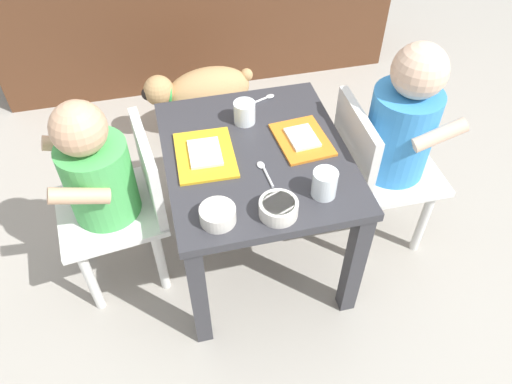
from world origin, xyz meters
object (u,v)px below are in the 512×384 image
(seated_child_left, at_px, (103,178))
(food_tray_right, at_px, (302,139))
(cereal_bowl_right_side, at_px, (279,208))
(dining_table, at_px, (256,174))
(spoon_by_left_tray, at_px, (263,99))
(water_cup_right, at_px, (245,113))
(dog, at_px, (202,92))
(food_tray_left, at_px, (205,154))
(cereal_bowl_left_side, at_px, (218,214))
(water_cup_left, at_px, (324,185))
(seated_child_right, at_px, (398,131))
(spoon_by_right_tray, at_px, (265,171))

(seated_child_left, relative_size, food_tray_right, 3.45)
(food_tray_right, distance_m, cereal_bowl_right_side, 0.28)
(dining_table, bearing_deg, seated_child_left, 176.50)
(seated_child_left, distance_m, spoon_by_left_tray, 0.52)
(dining_table, distance_m, water_cup_right, 0.18)
(dog, xyz_separation_m, food_tray_left, (-0.08, -0.64, 0.24))
(dining_table, bearing_deg, spoon_by_left_tray, 71.23)
(cereal_bowl_left_side, distance_m, spoon_by_left_tray, 0.49)
(dog, relative_size, cereal_bowl_right_side, 4.70)
(water_cup_right, bearing_deg, dining_table, -91.19)
(seated_child_left, bearing_deg, water_cup_right, 15.57)
(dog, relative_size, spoon_by_left_tray, 4.49)
(seated_child_left, height_order, food_tray_right, seated_child_left)
(cereal_bowl_left_side, bearing_deg, water_cup_left, 5.25)
(dining_table, distance_m, water_cup_left, 0.25)
(food_tray_left, height_order, water_cup_right, water_cup_right)
(dog, distance_m, water_cup_left, 0.90)
(seated_child_right, relative_size, food_tray_left, 3.37)
(dining_table, bearing_deg, water_cup_left, -56.27)
(dog, bearing_deg, dining_table, -85.02)
(dog, bearing_deg, food_tray_right, -73.27)
(food_tray_right, bearing_deg, spoon_by_right_tray, -143.32)
(seated_child_left, relative_size, seated_child_right, 0.92)
(water_cup_left, relative_size, cereal_bowl_left_side, 0.83)
(water_cup_left, distance_m, cereal_bowl_right_side, 0.13)
(cereal_bowl_left_side, bearing_deg, food_tray_left, 88.10)
(dog, xyz_separation_m, food_tray_right, (0.19, -0.64, 0.24))
(seated_child_right, height_order, spoon_by_right_tray, seated_child_right)
(dog, xyz_separation_m, cereal_bowl_left_side, (-0.08, -0.87, 0.26))
(spoon_by_left_tray, bearing_deg, food_tray_left, -135.25)
(cereal_bowl_left_side, bearing_deg, spoon_by_right_tray, 42.25)
(dining_table, relative_size, spoon_by_left_tray, 5.85)
(seated_child_right, xyz_separation_m, spoon_by_right_tray, (-0.40, -0.07, 0.00))
(water_cup_right, xyz_separation_m, cereal_bowl_left_side, (-0.14, -0.35, -0.01))
(dining_table, distance_m, spoon_by_right_tray, 0.11)
(water_cup_left, xyz_separation_m, spoon_by_right_tray, (-0.12, 0.11, -0.03))
(water_cup_right, relative_size, cereal_bowl_left_side, 0.75)
(spoon_by_right_tray, bearing_deg, water_cup_left, -42.47)
(water_cup_left, relative_size, water_cup_right, 1.10)
(food_tray_left, relative_size, spoon_by_left_tray, 2.12)
(food_tray_left, xyz_separation_m, water_cup_right, (0.14, 0.12, 0.02))
(cereal_bowl_right_side, distance_m, spoon_by_left_tray, 0.46)
(water_cup_left, distance_m, spoon_by_left_tray, 0.42)
(cereal_bowl_right_side, bearing_deg, food_tray_right, 61.17)
(cereal_bowl_left_side, bearing_deg, seated_child_left, 138.10)
(spoon_by_left_tray, distance_m, spoon_by_right_tray, 0.31)
(cereal_bowl_right_side, height_order, cereal_bowl_left_side, same)
(dining_table, xyz_separation_m, spoon_by_left_tray, (0.08, 0.23, 0.08))
(water_cup_right, height_order, spoon_by_left_tray, water_cup_right)
(food_tray_right, bearing_deg, dining_table, -172.16)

